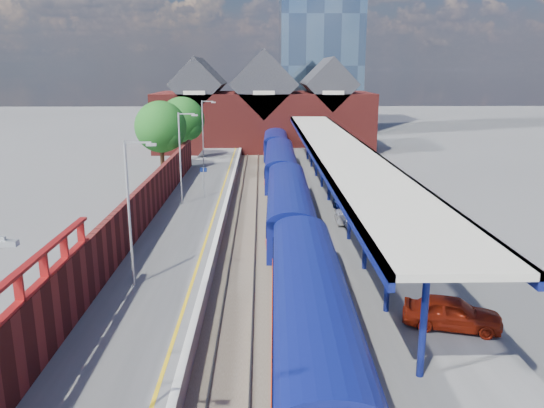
% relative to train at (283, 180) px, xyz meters
% --- Properties ---
extents(ground, '(240.00, 240.00, 0.00)m').
position_rel_train_xyz_m(ground, '(-1.49, 4.41, -2.12)').
color(ground, '#5B5B5E').
rests_on(ground, ground).
extents(ballast_bed, '(6.00, 76.00, 0.06)m').
position_rel_train_xyz_m(ballast_bed, '(-1.49, -5.59, -2.09)').
color(ballast_bed, '#473D33').
rests_on(ballast_bed, ground).
extents(rails, '(4.51, 76.00, 0.14)m').
position_rel_train_xyz_m(rails, '(-1.49, -5.59, -2.00)').
color(rails, slate).
rests_on(rails, ground).
extents(left_platform, '(5.00, 76.00, 1.00)m').
position_rel_train_xyz_m(left_platform, '(-6.99, -5.59, -1.62)').
color(left_platform, '#565659').
rests_on(left_platform, ground).
extents(right_platform, '(6.00, 76.00, 1.00)m').
position_rel_train_xyz_m(right_platform, '(4.51, -5.59, -1.62)').
color(right_platform, '#565659').
rests_on(right_platform, ground).
extents(coping_left, '(0.30, 76.00, 0.05)m').
position_rel_train_xyz_m(coping_left, '(-4.64, -5.59, -1.10)').
color(coping_left, silver).
rests_on(coping_left, left_platform).
extents(coping_right, '(0.30, 76.00, 0.05)m').
position_rel_train_xyz_m(coping_right, '(1.66, -5.59, -1.10)').
color(coping_right, silver).
rests_on(coping_right, right_platform).
extents(yellow_line, '(0.14, 76.00, 0.01)m').
position_rel_train_xyz_m(yellow_line, '(-5.24, -5.59, -1.12)').
color(yellow_line, yellow).
rests_on(yellow_line, left_platform).
extents(train, '(3.18, 65.96, 3.45)m').
position_rel_train_xyz_m(train, '(0.00, 0.00, 0.00)').
color(train, navy).
rests_on(train, ground).
extents(canopy, '(4.50, 52.00, 4.48)m').
position_rel_train_xyz_m(canopy, '(3.99, -3.64, 3.13)').
color(canopy, navy).
rests_on(canopy, right_platform).
extents(lamp_post_b, '(1.48, 0.18, 7.00)m').
position_rel_train_xyz_m(lamp_post_b, '(-7.86, -19.59, 2.87)').
color(lamp_post_b, '#A5A8AA').
rests_on(lamp_post_b, left_platform).
extents(lamp_post_c, '(1.48, 0.18, 7.00)m').
position_rel_train_xyz_m(lamp_post_c, '(-7.86, -3.59, 2.87)').
color(lamp_post_c, '#A5A8AA').
rests_on(lamp_post_c, left_platform).
extents(lamp_post_d, '(1.48, 0.18, 7.00)m').
position_rel_train_xyz_m(lamp_post_d, '(-7.86, 12.41, 2.87)').
color(lamp_post_d, '#A5A8AA').
rests_on(lamp_post_d, left_platform).
extents(platform_sign, '(0.55, 0.08, 2.50)m').
position_rel_train_xyz_m(platform_sign, '(-6.49, -1.59, 0.57)').
color(platform_sign, '#A5A8AA').
rests_on(platform_sign, left_platform).
extents(brick_wall, '(0.35, 50.00, 3.86)m').
position_rel_train_xyz_m(brick_wall, '(-9.59, -12.05, 0.33)').
color(brick_wall, maroon).
rests_on(brick_wall, left_platform).
extents(station_building, '(30.00, 12.12, 13.78)m').
position_rel_train_xyz_m(station_building, '(-1.49, 32.41, 3.33)').
color(station_building, maroon).
rests_on(station_building, ground).
extents(glass_tower, '(14.20, 14.20, 40.30)m').
position_rel_train_xyz_m(glass_tower, '(8.51, 54.41, 18.08)').
color(glass_tower, '#455976').
rests_on(glass_tower, ground).
extents(tree_near, '(5.20, 5.20, 8.10)m').
position_rel_train_xyz_m(tree_near, '(-11.84, 10.32, 3.23)').
color(tree_near, '#382314').
rests_on(tree_near, ground).
extents(tree_far, '(5.20, 5.20, 8.10)m').
position_rel_train_xyz_m(tree_far, '(-10.84, 18.32, 3.23)').
color(tree_far, '#382314').
rests_on(tree_far, ground).
extents(parked_car_red, '(4.11, 2.53, 1.31)m').
position_rel_train_xyz_m(parked_car_red, '(5.78, -24.16, -0.47)').
color(parked_car_red, maroon).
rests_on(parked_car_red, right_platform).
extents(parked_car_silver, '(3.99, 1.44, 1.31)m').
position_rel_train_xyz_m(parked_car_silver, '(5.06, -9.69, -0.47)').
color(parked_car_silver, '#BCBCC1').
rests_on(parked_car_silver, right_platform).
extents(parked_car_dark, '(4.43, 2.98, 1.19)m').
position_rel_train_xyz_m(parked_car_dark, '(6.82, -8.70, -0.53)').
color(parked_car_dark, black).
rests_on(parked_car_dark, right_platform).
extents(parked_car_blue, '(4.34, 3.00, 1.10)m').
position_rel_train_xyz_m(parked_car_blue, '(5.43, -5.66, -0.57)').
color(parked_car_blue, navy).
rests_on(parked_car_blue, right_platform).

